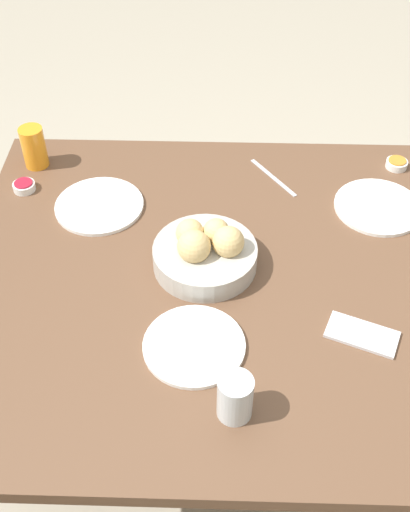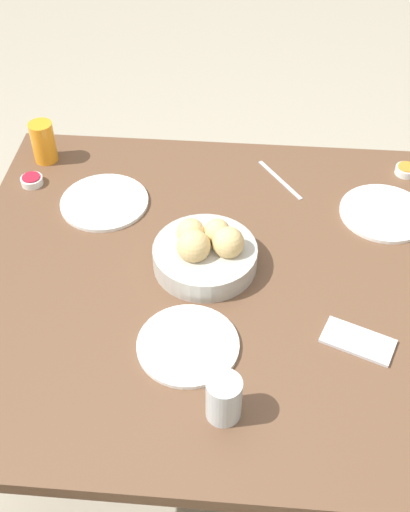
{
  "view_description": "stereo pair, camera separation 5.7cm",
  "coord_description": "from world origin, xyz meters",
  "px_view_note": "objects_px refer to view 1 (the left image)",
  "views": [
    {
      "loc": [
        0.04,
        1.04,
        1.81
      ],
      "look_at": [
        0.07,
        -0.03,
        0.76
      ],
      "focal_mm": 45.0,
      "sensor_mm": 36.0,
      "label": 1
    },
    {
      "loc": [
        -0.02,
        1.03,
        1.81
      ],
      "look_at": [
        0.07,
        -0.03,
        0.76
      ],
      "focal_mm": 45.0,
      "sensor_mm": 36.0,
      "label": 2
    }
  ],
  "objects_px": {
    "bread_basket": "(206,252)",
    "juice_glass": "(34,147)",
    "plate_far_center": "(194,345)",
    "plate_near_right": "(99,206)",
    "jam_bowl_honey": "(397,164)",
    "plate_near_left": "(378,207)",
    "fork_silver": "(273,177)",
    "cell_phone": "(362,334)",
    "water_tumbler": "(235,397)",
    "jam_bowl_berry": "(24,186)"
  },
  "relations": [
    {
      "from": "bread_basket",
      "to": "jam_bowl_honey",
      "type": "relative_size",
      "value": 4.12
    },
    {
      "from": "plate_far_center",
      "to": "jam_bowl_honey",
      "type": "distance_m",
      "value": 0.84
    },
    {
      "from": "plate_far_center",
      "to": "jam_bowl_berry",
      "type": "height_order",
      "value": "jam_bowl_berry"
    },
    {
      "from": "water_tumbler",
      "to": "plate_near_right",
      "type": "bearing_deg",
      "value": -59.78
    },
    {
      "from": "plate_near_left",
      "to": "plate_far_center",
      "type": "xyz_separation_m",
      "value": [
        0.46,
        0.46,
        0.0
      ]
    },
    {
      "from": "bread_basket",
      "to": "water_tumbler",
      "type": "height_order",
      "value": "bread_basket"
    },
    {
      "from": "plate_near_left",
      "to": "cell_phone",
      "type": "relative_size",
      "value": 1.36
    },
    {
      "from": "cell_phone",
      "to": "bread_basket",
      "type": "bearing_deg",
      "value": -31.03
    },
    {
      "from": "plate_near_left",
      "to": "juice_glass",
      "type": "bearing_deg",
      "value": -9.99
    },
    {
      "from": "fork_silver",
      "to": "plate_near_left",
      "type": "bearing_deg",
      "value": 155.5
    },
    {
      "from": "jam_bowl_honey",
      "to": "cell_phone",
      "type": "bearing_deg",
      "value": 73.2
    },
    {
      "from": "water_tumbler",
      "to": "cell_phone",
      "type": "bearing_deg",
      "value": -144.55
    },
    {
      "from": "plate_near_right",
      "to": "jam_bowl_berry",
      "type": "xyz_separation_m",
      "value": [
        0.21,
        -0.07,
        0.01
      ]
    },
    {
      "from": "juice_glass",
      "to": "cell_phone",
      "type": "relative_size",
      "value": 0.71
    },
    {
      "from": "plate_near_left",
      "to": "plate_near_right",
      "type": "xyz_separation_m",
      "value": [
        0.72,
        0.02,
        0.0
      ]
    },
    {
      "from": "bread_basket",
      "to": "jam_bowl_honey",
      "type": "height_order",
      "value": "bread_basket"
    },
    {
      "from": "juice_glass",
      "to": "water_tumbler",
      "type": "relative_size",
      "value": 1.18
    },
    {
      "from": "jam_bowl_honey",
      "to": "water_tumbler",
      "type": "bearing_deg",
      "value": 60.31
    },
    {
      "from": "jam_bowl_berry",
      "to": "jam_bowl_honey",
      "type": "height_order",
      "value": "same"
    },
    {
      "from": "juice_glass",
      "to": "plate_far_center",
      "type": "bearing_deg",
      "value": 126.68
    },
    {
      "from": "juice_glass",
      "to": "plate_near_left",
      "type": "bearing_deg",
      "value": 170.01
    },
    {
      "from": "bread_basket",
      "to": "plate_far_center",
      "type": "relative_size",
      "value": 1.13
    },
    {
      "from": "plate_far_center",
      "to": "plate_near_right",
      "type": "bearing_deg",
      "value": -59.3
    },
    {
      "from": "bread_basket",
      "to": "juice_glass",
      "type": "bearing_deg",
      "value": -38.28
    },
    {
      "from": "bread_basket",
      "to": "plate_near_left",
      "type": "relative_size",
      "value": 1.08
    },
    {
      "from": "jam_bowl_honey",
      "to": "fork_silver",
      "type": "distance_m",
      "value": 0.35
    },
    {
      "from": "cell_phone",
      "to": "jam_bowl_berry",
      "type": "bearing_deg",
      "value": -29.58
    },
    {
      "from": "plate_far_center",
      "to": "cell_phone",
      "type": "bearing_deg",
      "value": -173.55
    },
    {
      "from": "plate_near_right",
      "to": "plate_far_center",
      "type": "xyz_separation_m",
      "value": [
        -0.27,
        0.45,
        0.0
      ]
    },
    {
      "from": "plate_near_left",
      "to": "fork_silver",
      "type": "bearing_deg",
      "value": -24.5
    },
    {
      "from": "plate_near_left",
      "to": "water_tumbler",
      "type": "bearing_deg",
      "value": 58.71
    },
    {
      "from": "jam_bowl_honey",
      "to": "fork_silver",
      "type": "xyz_separation_m",
      "value": [
        0.35,
        0.06,
        -0.01
      ]
    },
    {
      "from": "plate_far_center",
      "to": "juice_glass",
      "type": "height_order",
      "value": "juice_glass"
    },
    {
      "from": "juice_glass",
      "to": "plate_near_right",
      "type": "bearing_deg",
      "value": 138.28
    },
    {
      "from": "plate_near_right",
      "to": "juice_glass",
      "type": "bearing_deg",
      "value": -41.72
    },
    {
      "from": "fork_silver",
      "to": "cell_phone",
      "type": "height_order",
      "value": "cell_phone"
    },
    {
      "from": "juice_glass",
      "to": "water_tumbler",
      "type": "distance_m",
      "value": 0.96
    },
    {
      "from": "water_tumbler",
      "to": "fork_silver",
      "type": "xyz_separation_m",
      "value": [
        -0.11,
        -0.74,
        -0.05
      ]
    },
    {
      "from": "plate_near_right",
      "to": "jam_bowl_honey",
      "type": "height_order",
      "value": "jam_bowl_honey"
    },
    {
      "from": "plate_far_center",
      "to": "jam_bowl_berry",
      "type": "relative_size",
      "value": 3.65
    },
    {
      "from": "fork_silver",
      "to": "cell_phone",
      "type": "bearing_deg",
      "value": 106.73
    },
    {
      "from": "bread_basket",
      "to": "water_tumbler",
      "type": "xyz_separation_m",
      "value": [
        -0.07,
        0.4,
        0.01
      ]
    },
    {
      "from": "plate_near_right",
      "to": "cell_phone",
      "type": "distance_m",
      "value": 0.74
    },
    {
      "from": "plate_far_center",
      "to": "water_tumbler",
      "type": "relative_size",
      "value": 2.16
    },
    {
      "from": "jam_bowl_honey",
      "to": "cell_phone",
      "type": "distance_m",
      "value": 0.63
    },
    {
      "from": "jam_bowl_berry",
      "to": "cell_phone",
      "type": "height_order",
      "value": "jam_bowl_berry"
    },
    {
      "from": "bread_basket",
      "to": "fork_silver",
      "type": "bearing_deg",
      "value": -117.35
    },
    {
      "from": "plate_near_left",
      "to": "cell_phone",
      "type": "distance_m",
      "value": 0.44
    },
    {
      "from": "juice_glass",
      "to": "water_tumbler",
      "type": "bearing_deg",
      "value": 125.24
    },
    {
      "from": "plate_near_right",
      "to": "plate_far_center",
      "type": "relative_size",
      "value": 1.06
    }
  ]
}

